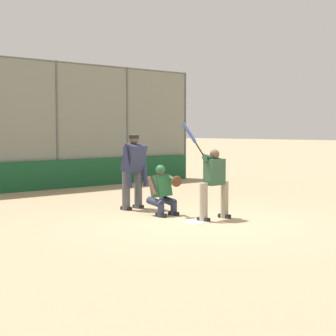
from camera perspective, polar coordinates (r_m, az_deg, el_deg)
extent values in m
plane|color=tan|center=(11.44, 2.77, -5.55)|extent=(160.00, 160.00, 0.00)
cube|color=white|center=(11.44, 2.77, -5.52)|extent=(0.43, 0.43, 0.01)
cylinder|color=#515651|center=(21.71, 1.75, 4.31)|extent=(0.08, 0.08, 4.06)
cylinder|color=#515651|center=(19.85, -4.17, 4.34)|extent=(0.08, 0.08, 4.06)
cylinder|color=#515651|center=(18.24, -11.22, 4.32)|extent=(0.08, 0.08, 4.06)
cube|color=gray|center=(17.55, -15.19, 4.27)|extent=(14.16, 0.01, 4.06)
cylinder|color=#515651|center=(17.68, -15.31, 10.76)|extent=(14.16, 0.06, 0.06)
cube|color=#19512D|center=(17.52, -14.95, -0.88)|extent=(13.88, 0.18, 0.91)
cube|color=slate|center=(20.75, -10.83, -1.18)|extent=(9.91, 1.95, 0.12)
cube|color=slate|center=(20.27, -10.03, -0.84)|extent=(9.91, 0.55, 0.44)
cube|color=#B7BABC|center=(20.25, -10.04, -0.11)|extent=(9.91, 0.24, 0.08)
cube|color=slate|center=(20.72, -10.85, -0.30)|extent=(9.91, 0.55, 0.76)
cube|color=#B7BABC|center=(20.70, -10.86, 0.86)|extent=(9.91, 0.24, 0.08)
cube|color=slate|center=(21.18, -11.63, 0.21)|extent=(9.91, 0.55, 1.08)
cube|color=#B7BABC|center=(21.16, -11.65, 1.78)|extent=(9.91, 0.24, 0.08)
cylinder|color=gray|center=(12.01, 5.77, -3.20)|extent=(0.17, 0.17, 0.79)
cube|color=black|center=(12.06, 5.76, -4.88)|extent=(0.12, 0.28, 0.08)
cylinder|color=gray|center=(11.51, 3.64, -3.49)|extent=(0.17, 0.17, 0.79)
cube|color=black|center=(11.57, 3.63, -5.25)|extent=(0.12, 0.28, 0.08)
cube|color=#2D5138|center=(11.70, 4.74, -0.40)|extent=(0.44, 0.26, 0.55)
sphere|color=brown|center=(11.68, 4.75, 1.43)|extent=(0.20, 0.20, 0.20)
cylinder|color=#2D5138|center=(11.69, 4.64, 0.98)|extent=(0.56, 0.13, 0.21)
cylinder|color=#2D5138|center=(11.50, 3.78, 0.93)|extent=(0.13, 0.16, 0.15)
sphere|color=black|center=(11.51, 3.66, 1.22)|extent=(0.04, 0.04, 0.04)
cylinder|color=black|center=(11.51, 3.23, 1.93)|extent=(0.14, 0.18, 0.30)
cylinder|color=#334789|center=(11.54, 2.19, 3.59)|extent=(0.23, 0.28, 0.42)
cylinder|color=#2D334C|center=(12.35, 0.59, -4.17)|extent=(0.14, 0.14, 0.29)
cylinder|color=#2D334C|center=(12.46, 0.00, -3.34)|extent=(0.17, 0.43, 0.22)
cube|color=black|center=(12.36, 0.59, -4.64)|extent=(0.10, 0.26, 0.08)
cylinder|color=#2D334C|center=(12.09, -0.72, -4.35)|extent=(0.14, 0.14, 0.29)
cylinder|color=#2D334C|center=(12.20, -1.31, -3.50)|extent=(0.17, 0.43, 0.22)
cube|color=black|center=(12.11, -0.72, -4.83)|extent=(0.10, 0.26, 0.08)
cube|color=#2D5138|center=(12.32, -0.78, -1.83)|extent=(0.42, 0.34, 0.51)
cube|color=#235B33|center=(12.22, -0.34, -1.88)|extent=(0.37, 0.13, 0.43)
sphere|color=brown|center=(12.29, -0.78, -0.33)|extent=(0.19, 0.19, 0.19)
sphere|color=#235B33|center=(12.29, -0.78, -0.17)|extent=(0.21, 0.21, 0.21)
cylinder|color=#2D5138|center=(12.25, 0.47, -1.12)|extent=(0.26, 0.50, 0.15)
ellipsoid|color=#56331E|center=(12.02, 0.89, -1.36)|extent=(0.30, 0.11, 0.24)
cylinder|color=brown|center=(12.15, -1.65, -1.80)|extent=(0.09, 0.29, 0.41)
cylinder|color=#4C4C51|center=(13.44, -3.04, -2.20)|extent=(0.19, 0.19, 0.90)
cube|color=black|center=(13.49, -3.03, -3.93)|extent=(0.15, 0.29, 0.08)
cylinder|color=#4C4C51|center=(13.14, -4.28, -2.34)|extent=(0.19, 0.19, 0.90)
cube|color=black|center=(13.19, -4.27, -4.11)|extent=(0.15, 0.29, 0.08)
cube|color=#282D4C|center=(13.19, -3.48, 1.04)|extent=(0.54, 0.49, 0.69)
sphere|color=brown|center=(13.17, -3.48, 2.92)|extent=(0.23, 0.23, 0.23)
cylinder|color=black|center=(13.17, -3.48, 3.19)|extent=(0.24, 0.24, 0.08)
cylinder|color=#282D4C|center=(13.36, -2.43, 0.19)|extent=(0.13, 0.25, 0.96)
cylinder|color=#282D4C|center=(12.95, -4.13, 0.06)|extent=(0.18, 0.26, 0.96)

